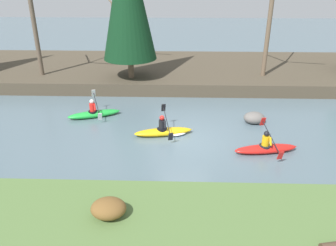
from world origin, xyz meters
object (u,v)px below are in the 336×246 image
kayaker_lead (266,148)px  kayaker_middle (166,131)px  kayaker_trailing (94,113)px  boulder_midstream (254,118)px

kayaker_lead → kayaker_middle: same height
kayaker_middle → kayaker_trailing: same height
kayaker_middle → boulder_midstream: bearing=6.4°
kayaker_lead → boulder_midstream: bearing=78.0°
kayaker_lead → boulder_midstream: size_ratio=2.66×
boulder_midstream → kayaker_trailing: bearing=176.4°
kayaker_lead → kayaker_middle: size_ratio=1.00×
kayaker_middle → boulder_midstream: 4.65m
kayaker_middle → boulder_midstream: kayaker_middle is taller
kayaker_trailing → boulder_midstream: (8.24, -0.52, 0.08)m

